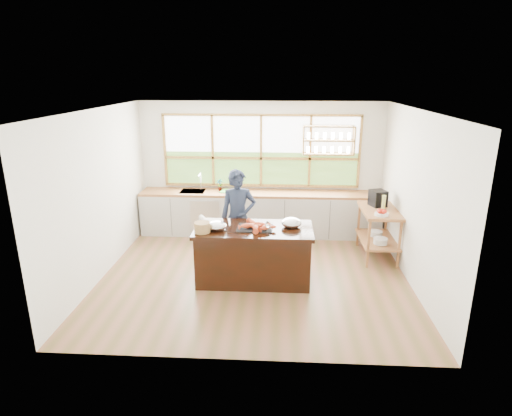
# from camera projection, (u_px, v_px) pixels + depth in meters

# --- Properties ---
(ground_plane) EXTENTS (5.00, 5.00, 0.00)m
(ground_plane) POSITION_uv_depth(u_px,v_px,m) (254.00, 274.00, 7.16)
(ground_plane) COLOR brown
(room_shell) EXTENTS (5.02, 4.52, 2.71)m
(room_shell) POSITION_uv_depth(u_px,v_px,m) (258.00, 165.00, 7.12)
(room_shell) COLOR silver
(room_shell) RESTS_ON ground_plane
(back_counter) EXTENTS (4.90, 0.63, 0.90)m
(back_counter) POSITION_uv_depth(u_px,v_px,m) (259.00, 213.00, 8.87)
(back_counter) COLOR #BBB7B0
(back_counter) RESTS_ON ground_plane
(right_shelf_unit) EXTENTS (0.62, 1.10, 0.90)m
(right_shelf_unit) POSITION_uv_depth(u_px,v_px,m) (379.00, 225.00, 7.70)
(right_shelf_unit) COLOR #99502A
(right_shelf_unit) RESTS_ON ground_plane
(island) EXTENTS (1.85, 0.90, 0.90)m
(island) POSITION_uv_depth(u_px,v_px,m) (254.00, 254.00, 6.83)
(island) COLOR black
(island) RESTS_ON ground_plane
(cook) EXTENTS (0.68, 0.51, 1.68)m
(cook) POSITION_uv_depth(u_px,v_px,m) (238.00, 218.00, 7.36)
(cook) COLOR #1E263B
(cook) RESTS_ON ground_plane
(potted_plant) EXTENTS (0.15, 0.11, 0.25)m
(potted_plant) POSITION_uv_depth(u_px,v_px,m) (220.00, 185.00, 8.80)
(potted_plant) COLOR slate
(potted_plant) RESTS_ON back_counter
(cutting_board) EXTENTS (0.46, 0.39, 0.01)m
(cutting_board) POSITION_uv_depth(u_px,v_px,m) (231.00, 191.00, 8.77)
(cutting_board) COLOR green
(cutting_board) RESTS_ON back_counter
(espresso_machine) EXTENTS (0.33, 0.34, 0.29)m
(espresso_machine) POSITION_uv_depth(u_px,v_px,m) (378.00, 198.00, 7.79)
(espresso_machine) COLOR black
(espresso_machine) RESTS_ON right_shelf_unit
(wine_bottle) EXTENTS (0.07, 0.07, 0.27)m
(wine_bottle) POSITION_uv_depth(u_px,v_px,m) (384.00, 203.00, 7.56)
(wine_bottle) COLOR #B2B855
(wine_bottle) RESTS_ON right_shelf_unit
(fruit_bowl) EXTENTS (0.23, 0.23, 0.11)m
(fruit_bowl) POSITION_uv_depth(u_px,v_px,m) (382.00, 213.00, 7.28)
(fruit_bowl) COLOR silver
(fruit_bowl) RESTS_ON right_shelf_unit
(slate_board) EXTENTS (0.56, 0.42, 0.02)m
(slate_board) POSITION_uv_depth(u_px,v_px,m) (255.00, 228.00, 6.67)
(slate_board) COLOR black
(slate_board) RESTS_ON island
(lobster_pile) EXTENTS (0.52, 0.48, 0.08)m
(lobster_pile) POSITION_uv_depth(u_px,v_px,m) (256.00, 226.00, 6.63)
(lobster_pile) COLOR orange
(lobster_pile) RESTS_ON slate_board
(mixing_bowl_left) EXTENTS (0.30, 0.30, 0.15)m
(mixing_bowl_left) POSITION_uv_depth(u_px,v_px,m) (217.00, 226.00, 6.61)
(mixing_bowl_left) COLOR silver
(mixing_bowl_left) RESTS_ON island
(mixing_bowl_right) EXTENTS (0.32, 0.32, 0.16)m
(mixing_bowl_right) POSITION_uv_depth(u_px,v_px,m) (291.00, 223.00, 6.73)
(mixing_bowl_right) COLOR silver
(mixing_bowl_right) RESTS_ON island
(wine_glass) EXTENTS (0.08, 0.08, 0.22)m
(wine_glass) POSITION_uv_depth(u_px,v_px,m) (268.00, 225.00, 6.35)
(wine_glass) COLOR white
(wine_glass) RESTS_ON island
(wicker_basket) EXTENTS (0.24, 0.24, 0.16)m
(wicker_basket) POSITION_uv_depth(u_px,v_px,m) (202.00, 227.00, 6.50)
(wicker_basket) COLOR #A88146
(wicker_basket) RESTS_ON island
(parchment_roll) EXTENTS (0.22, 0.30, 0.08)m
(parchment_roll) POSITION_uv_depth(u_px,v_px,m) (204.00, 220.00, 6.96)
(parchment_roll) COLOR white
(parchment_roll) RESTS_ON island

